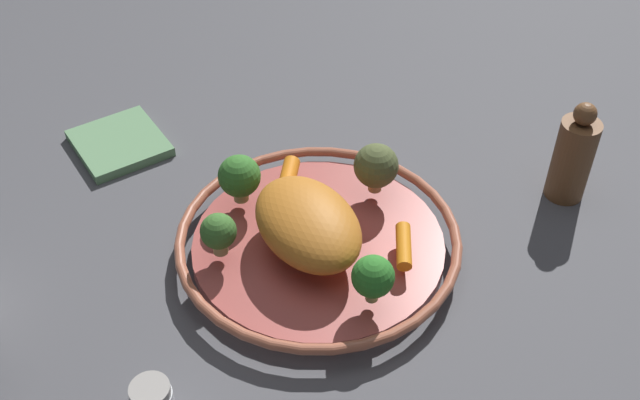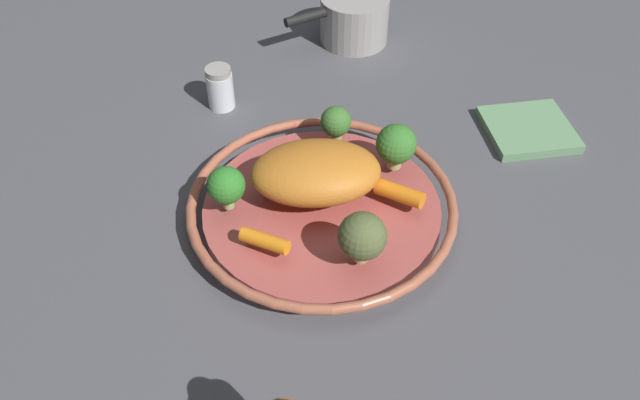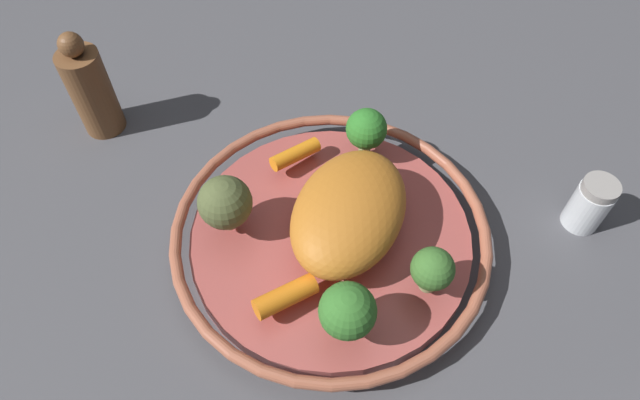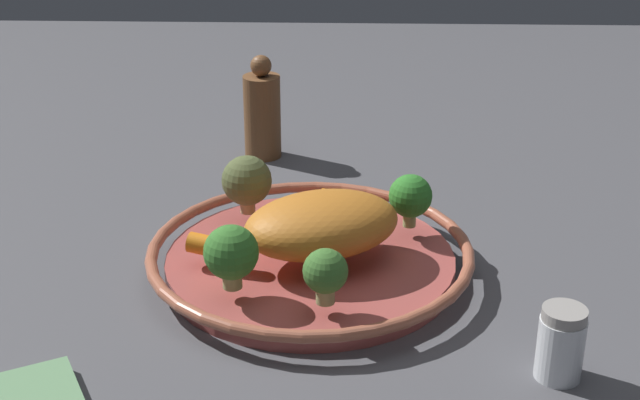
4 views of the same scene
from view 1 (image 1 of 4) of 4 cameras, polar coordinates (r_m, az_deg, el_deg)
ground_plane at (r=0.94m, az=-0.12°, el=-3.97°), size 2.23×2.23×0.00m
serving_bowl at (r=0.93m, az=-0.12°, el=-3.21°), size 0.35×0.35×0.03m
roast_chicken_piece at (r=0.89m, az=-0.92°, el=-1.73°), size 0.19×0.17×0.06m
baby_carrot_right at (r=0.98m, az=-2.39°, el=1.61°), size 0.07×0.04×0.03m
baby_carrot_left at (r=0.90m, az=6.23°, el=-3.42°), size 0.06×0.03×0.02m
broccoli_floret_mid at (r=0.88m, az=-7.54°, el=-2.38°), size 0.04×0.04×0.05m
broccoli_floret_large at (r=0.96m, az=4.18°, el=2.52°), size 0.06×0.06×0.07m
broccoli_floret_small at (r=0.83m, az=3.96°, el=-5.73°), size 0.05×0.05×0.06m
broccoli_floret_edge at (r=0.95m, az=-6.00°, el=1.73°), size 0.05×0.05×0.06m
pepper_mill at (r=1.03m, az=18.27°, el=3.08°), size 0.05×0.05×0.14m
dish_towel at (r=1.13m, az=-14.66°, el=4.10°), size 0.16×0.16×0.01m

